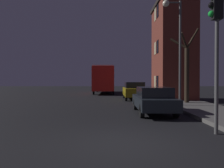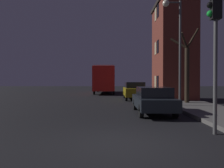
% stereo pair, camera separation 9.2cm
% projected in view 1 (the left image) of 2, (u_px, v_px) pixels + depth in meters
% --- Properties ---
extents(ground_plane, '(120.00, 120.00, 0.00)m').
position_uv_depth(ground_plane, '(124.00, 144.00, 5.87)').
color(ground_plane, black).
extents(brick_building, '(3.08, 4.99, 8.33)m').
position_uv_depth(brick_building, '(173.00, 50.00, 19.02)').
color(brick_building, brown).
rests_on(brick_building, sidewalk).
extents(streetlamp, '(1.18, 0.42, 6.56)m').
position_uv_depth(streetlamp, '(175.00, 34.00, 13.62)').
color(streetlamp, '#4C4C4C').
rests_on(streetlamp, sidewalk).
extents(traffic_light, '(0.43, 0.24, 4.52)m').
position_uv_depth(traffic_light, '(216.00, 32.00, 6.86)').
color(traffic_light, '#4C4C4C').
rests_on(traffic_light, ground).
extents(bare_tree, '(1.81, 1.96, 4.93)m').
position_uv_depth(bare_tree, '(186.00, 68.00, 15.23)').
color(bare_tree, '#2D2319').
rests_on(bare_tree, sidewalk).
extents(bus, '(2.56, 9.62, 3.48)m').
position_uv_depth(bus, '(104.00, 78.00, 29.28)').
color(bus, red).
rests_on(bus, ground).
extents(car_near_lane, '(1.73, 4.32, 1.37)m').
position_uv_depth(car_near_lane, '(153.00, 99.00, 11.25)').
color(car_near_lane, black).
rests_on(car_near_lane, ground).
extents(car_mid_lane, '(1.79, 4.66, 1.56)m').
position_uv_depth(car_mid_lane, '(134.00, 90.00, 19.57)').
color(car_mid_lane, olive).
rests_on(car_mid_lane, ground).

